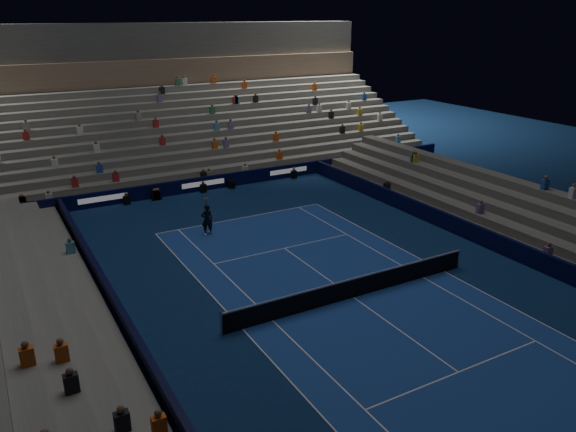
# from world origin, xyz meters

# --- Properties ---
(ground) EXTENTS (90.00, 90.00, 0.00)m
(ground) POSITION_xyz_m (0.00, 0.00, 0.00)
(ground) COLOR #0C234D
(ground) RESTS_ON ground
(court_surface) EXTENTS (10.97, 23.77, 0.01)m
(court_surface) POSITION_xyz_m (0.00, 0.00, 0.01)
(court_surface) COLOR #1A3E93
(court_surface) RESTS_ON ground
(sponsor_barrier_far) EXTENTS (44.00, 0.25, 1.00)m
(sponsor_barrier_far) POSITION_xyz_m (0.00, 18.50, 0.50)
(sponsor_barrier_far) COLOR black
(sponsor_barrier_far) RESTS_ON ground
(sponsor_barrier_east) EXTENTS (0.25, 37.00, 1.00)m
(sponsor_barrier_east) POSITION_xyz_m (9.70, 0.00, 0.50)
(sponsor_barrier_east) COLOR black
(sponsor_barrier_east) RESTS_ON ground
(sponsor_barrier_west) EXTENTS (0.25, 37.00, 1.00)m
(sponsor_barrier_west) POSITION_xyz_m (-9.70, 0.00, 0.50)
(sponsor_barrier_west) COLOR black
(sponsor_barrier_west) RESTS_ON ground
(grandstand_main) EXTENTS (44.00, 15.20, 11.20)m
(grandstand_main) POSITION_xyz_m (0.00, 27.90, 3.38)
(grandstand_main) COLOR slate
(grandstand_main) RESTS_ON ground
(grandstand_east) EXTENTS (5.00, 37.00, 2.50)m
(grandstand_east) POSITION_xyz_m (13.17, 0.00, 0.92)
(grandstand_east) COLOR #60605B
(grandstand_east) RESTS_ON ground
(grandstand_west) EXTENTS (5.00, 37.00, 2.50)m
(grandstand_west) POSITION_xyz_m (-13.17, 0.00, 0.92)
(grandstand_west) COLOR slate
(grandstand_west) RESTS_ON ground
(tennis_net) EXTENTS (12.90, 0.10, 1.10)m
(tennis_net) POSITION_xyz_m (0.00, 0.00, 0.50)
(tennis_net) COLOR #B2B2B7
(tennis_net) RESTS_ON ground
(tennis_player) EXTENTS (0.71, 0.52, 1.81)m
(tennis_player) POSITION_xyz_m (-2.86, 10.36, 0.91)
(tennis_player) COLOR black
(tennis_player) RESTS_ON ground
(broadcast_camera) EXTENTS (0.51, 0.92, 0.57)m
(broadcast_camera) POSITION_xyz_m (2.03, 18.05, 0.30)
(broadcast_camera) COLOR black
(broadcast_camera) RESTS_ON ground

